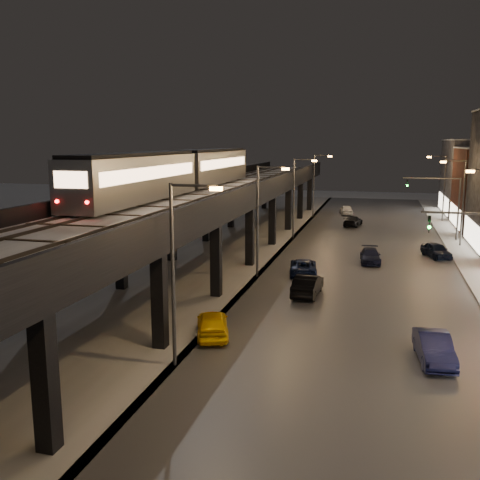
# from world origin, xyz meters

# --- Properties ---
(road_surface) EXTENTS (17.00, 120.00, 0.06)m
(road_surface) POSITION_xyz_m (7.50, 35.00, 0.03)
(road_surface) COLOR #46474D
(road_surface) RESTS_ON ground
(under_viaduct_pavement) EXTENTS (11.00, 120.00, 0.06)m
(under_viaduct_pavement) POSITION_xyz_m (-6.00, 35.00, 0.03)
(under_viaduct_pavement) COLOR #9FA1A8
(under_viaduct_pavement) RESTS_ON ground
(elevated_viaduct) EXTENTS (9.00, 100.00, 6.30)m
(elevated_viaduct) POSITION_xyz_m (-6.00, 31.84, 5.62)
(elevated_viaduct) COLOR black
(elevated_viaduct) RESTS_ON ground
(viaduct_trackbed) EXTENTS (8.40, 100.00, 0.32)m
(viaduct_trackbed) POSITION_xyz_m (-6.01, 31.97, 6.39)
(viaduct_trackbed) COLOR #B2B7C1
(viaduct_trackbed) RESTS_ON elevated_viaduct
(viaduct_parapet_streetside) EXTENTS (0.30, 100.00, 1.10)m
(viaduct_parapet_streetside) POSITION_xyz_m (-1.65, 32.00, 6.85)
(viaduct_parapet_streetside) COLOR black
(viaduct_parapet_streetside) RESTS_ON elevated_viaduct
(viaduct_parapet_far) EXTENTS (0.30, 100.00, 1.10)m
(viaduct_parapet_far) POSITION_xyz_m (-10.35, 32.00, 6.85)
(viaduct_parapet_far) COLOR black
(viaduct_parapet_far) RESTS_ON elevated_viaduct
(streetlight_left_1) EXTENTS (2.57, 0.28, 9.00)m
(streetlight_left_1) POSITION_xyz_m (-0.43, 13.00, 5.24)
(streetlight_left_1) COLOR #38383A
(streetlight_left_1) RESTS_ON ground
(streetlight_left_2) EXTENTS (2.57, 0.28, 9.00)m
(streetlight_left_2) POSITION_xyz_m (-0.43, 31.00, 5.24)
(streetlight_left_2) COLOR #38383A
(streetlight_left_2) RESTS_ON ground
(streetlight_left_3) EXTENTS (2.57, 0.28, 9.00)m
(streetlight_left_3) POSITION_xyz_m (-0.43, 49.00, 5.24)
(streetlight_left_3) COLOR #38383A
(streetlight_left_3) RESTS_ON ground
(streetlight_right_3) EXTENTS (2.56, 0.28, 9.00)m
(streetlight_right_3) POSITION_xyz_m (16.73, 49.00, 5.24)
(streetlight_right_3) COLOR #38383A
(streetlight_right_3) RESTS_ON ground
(streetlight_left_4) EXTENTS (2.57, 0.28, 9.00)m
(streetlight_left_4) POSITION_xyz_m (-0.43, 67.00, 5.24)
(streetlight_left_4) COLOR #38383A
(streetlight_left_4) RESTS_ON ground
(streetlight_right_4) EXTENTS (2.56, 0.28, 9.00)m
(streetlight_right_4) POSITION_xyz_m (16.73, 67.00, 5.24)
(streetlight_right_4) COLOR #38383A
(streetlight_right_4) RESTS_ON ground
(traffic_light_rig_b) EXTENTS (6.10, 0.34, 7.00)m
(traffic_light_rig_b) POSITION_xyz_m (15.84, 52.00, 4.50)
(traffic_light_rig_b) COLOR #38383A
(traffic_light_rig_b) RESTS_ON ground
(subway_train) EXTENTS (2.91, 35.34, 3.47)m
(subway_train) POSITION_xyz_m (-8.50, 34.67, 8.34)
(subway_train) COLOR gray
(subway_train) RESTS_ON viaduct_trackbed
(car_taxi) EXTENTS (3.03, 4.65, 1.47)m
(car_taxi) POSITION_xyz_m (-0.11, 17.27, 0.74)
(car_taxi) COLOR #EAB300
(car_taxi) RESTS_ON ground
(car_near_white) EXTENTS (1.82, 4.67, 1.51)m
(car_near_white) POSITION_xyz_m (3.97, 26.70, 0.76)
(car_near_white) COLOR black
(car_near_white) RESTS_ON ground
(car_mid_silver) EXTENTS (2.79, 4.89, 1.29)m
(car_mid_silver) POSITION_xyz_m (2.79, 32.82, 0.64)
(car_mid_silver) COLOR black
(car_mid_silver) RESTS_ON ground
(car_mid_dark) EXTENTS (2.50, 4.72, 1.30)m
(car_mid_dark) POSITION_xyz_m (5.38, 59.80, 0.65)
(car_mid_dark) COLOR black
(car_mid_dark) RESTS_ON ground
(car_far_white) EXTENTS (2.40, 4.47, 1.45)m
(car_far_white) POSITION_xyz_m (3.80, 70.70, 0.72)
(car_far_white) COLOR white
(car_far_white) RESTS_ON ground
(car_onc_silver) EXTENTS (1.94, 4.47, 1.43)m
(car_onc_silver) POSITION_xyz_m (11.65, 16.68, 0.71)
(car_onc_silver) COLOR #111542
(car_onc_silver) RESTS_ON ground
(car_onc_white) EXTENTS (2.03, 4.42, 1.25)m
(car_onc_white) POSITION_xyz_m (8.07, 38.57, 0.63)
(car_onc_white) COLOR black
(car_onc_white) RESTS_ON ground
(car_onc_red) EXTENTS (2.98, 4.47, 1.41)m
(car_onc_red) POSITION_xyz_m (14.03, 42.38, 0.71)
(car_onc_red) COLOR black
(car_onc_red) RESTS_ON ground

